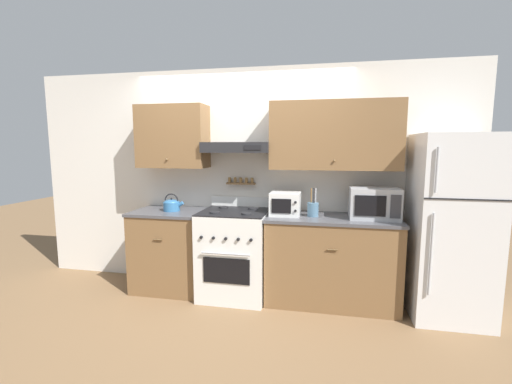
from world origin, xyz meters
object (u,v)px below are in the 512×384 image
utensil_crock (313,209)px  toaster_oven (285,204)px  tea_kettle (172,205)px  stove_range (235,253)px  microwave (374,203)px  refrigerator (450,227)px

utensil_crock → toaster_oven: 0.30m
tea_kettle → utensil_crock: utensil_crock is taller
stove_range → utensil_crock: utensil_crock is taller
microwave → utensil_crock: microwave is taller
tea_kettle → utensil_crock: bearing=0.0°
toaster_oven → tea_kettle: bearing=179.9°
tea_kettle → utensil_crock: 1.60m
stove_range → microwave: microwave is taller
refrigerator → toaster_oven: refrigerator is taller
stove_range → refrigerator: (2.17, -0.03, 0.41)m
microwave → stove_range: bearing=-178.3°
refrigerator → microwave: 0.73m
stove_range → utensil_crock: bearing=1.7°
stove_range → refrigerator: bearing=-0.7°
toaster_oven → refrigerator: bearing=-1.7°
tea_kettle → toaster_oven: 1.30m
microwave → utensil_crock: size_ratio=1.62×
stove_range → toaster_oven: size_ratio=3.41×
utensil_crock → toaster_oven: (-0.29, -0.00, 0.04)m
utensil_crock → stove_range: bearing=-178.3°
microwave → utensil_crock: bearing=-178.3°
utensil_crock → tea_kettle: bearing=-180.0°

